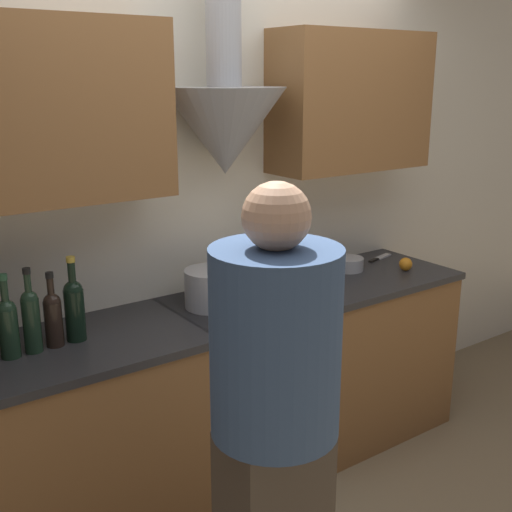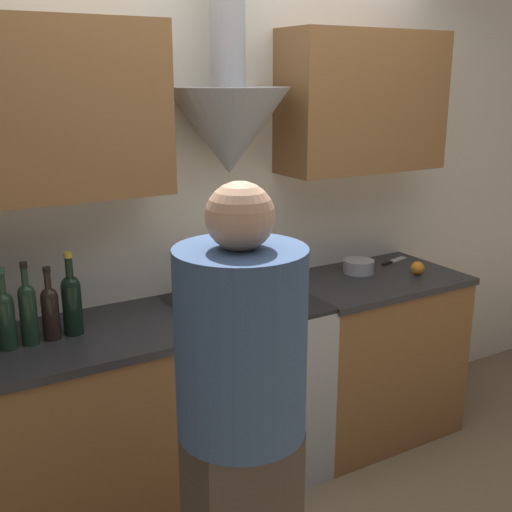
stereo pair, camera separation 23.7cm
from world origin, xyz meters
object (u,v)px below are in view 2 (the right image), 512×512
at_px(wine_bottle_7, 28,311).
at_px(saucepan, 359,266).
at_px(stove_range, 245,388).
at_px(wine_bottle_6, 5,317).
at_px(wine_bottle_9, 72,301).
at_px(mixing_bowl, 275,289).
at_px(orange_fruit, 418,268).
at_px(wine_bottle_8, 50,310).
at_px(person_foreground_left, 242,439).
at_px(stock_pot, 212,287).

bearing_deg(wine_bottle_7, saucepan, 2.77).
height_order(stove_range, wine_bottle_7, wine_bottle_7).
relative_size(wine_bottle_6, wine_bottle_9, 0.94).
xyz_separation_m(stove_range, saucepan, (0.76, 0.09, 0.48)).
bearing_deg(mixing_bowl, wine_bottle_6, 178.10).
xyz_separation_m(orange_fruit, saucepan, (-0.25, 0.19, -0.00)).
bearing_deg(mixing_bowl, wine_bottle_8, 177.34).
xyz_separation_m(stove_range, wine_bottle_6, (-1.06, 0.01, 0.58)).
relative_size(mixing_bowl, person_foreground_left, 0.16).
relative_size(stove_range, wine_bottle_6, 2.74).
height_order(wine_bottle_8, stock_pot, wine_bottle_8).
relative_size(stove_range, mixing_bowl, 3.41).
xyz_separation_m(stock_pot, saucepan, (0.91, 0.05, -0.05)).
xyz_separation_m(stove_range, wine_bottle_9, (-0.80, 0.03, 0.59)).
height_order(wine_bottle_9, mixing_bowl, wine_bottle_9).
bearing_deg(wine_bottle_9, person_foreground_left, -79.63).
distance_m(wine_bottle_7, orange_fruit, 1.99).
height_order(stove_range, wine_bottle_6, wine_bottle_6).
bearing_deg(stove_range, wine_bottle_7, 179.38).
xyz_separation_m(wine_bottle_7, orange_fruit, (1.98, -0.10, -0.10)).
xyz_separation_m(wine_bottle_7, stock_pot, (0.83, 0.03, -0.05)).
bearing_deg(mixing_bowl, person_foreground_left, -126.64).
relative_size(saucepan, person_foreground_left, 0.10).
bearing_deg(wine_bottle_6, orange_fruit, -2.89).
relative_size(stove_range, wine_bottle_7, 2.67).
distance_m(stove_range, wine_bottle_9, 0.99).
bearing_deg(orange_fruit, stove_range, 174.70).
height_order(wine_bottle_8, orange_fruit, wine_bottle_8).
bearing_deg(saucepan, wine_bottle_7, -177.23).
distance_m(orange_fruit, person_foreground_left, 1.87).
distance_m(stove_range, orange_fruit, 1.12).
height_order(wine_bottle_6, mixing_bowl, wine_bottle_6).
xyz_separation_m(wine_bottle_9, stock_pot, (0.65, 0.01, -0.05)).
height_order(stove_range, stock_pot, stock_pot).
bearing_deg(saucepan, mixing_bowl, -168.54).
height_order(wine_bottle_9, orange_fruit, wine_bottle_9).
bearing_deg(orange_fruit, person_foreground_left, -149.59).
bearing_deg(stove_range, stock_pot, 164.48).
bearing_deg(wine_bottle_6, wine_bottle_9, 3.51).
bearing_deg(person_foreground_left, stove_range, 59.91).
bearing_deg(saucepan, wine_bottle_9, -177.52).
bearing_deg(wine_bottle_6, stock_pot, 1.92).
xyz_separation_m(wine_bottle_8, mixing_bowl, (1.04, -0.05, -0.08)).
xyz_separation_m(wine_bottle_7, saucepan, (1.73, 0.08, -0.10)).
bearing_deg(person_foreground_left, wine_bottle_7, 109.46).
relative_size(wine_bottle_8, wine_bottle_9, 0.87).
distance_m(stove_range, stock_pot, 0.56).
relative_size(wine_bottle_8, saucepan, 1.82).
relative_size(wine_bottle_7, orange_fruit, 4.67).
height_order(stock_pot, saucepan, stock_pot).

